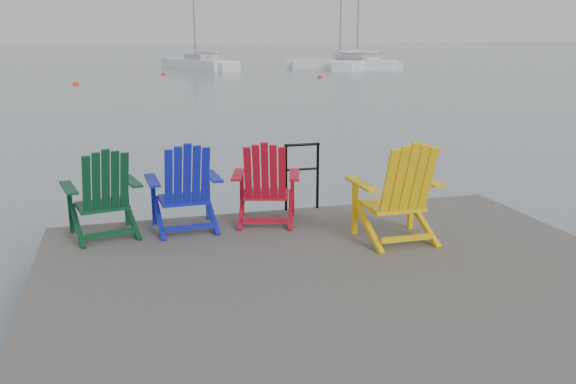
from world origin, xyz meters
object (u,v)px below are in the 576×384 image
object	(u,v)px
handrail	(302,170)
sailboat_mid	(356,64)
chair_yellow	(399,191)
sailboat_far	(345,65)
chair_blue	(185,186)
buoy_a	(399,160)
buoy_d	(163,75)
chair_green	(103,193)
buoy_b	(76,85)
chair_red	(266,182)
buoy_c	(320,78)
sailboat_near	(199,65)

from	to	relation	value
handrail	sailboat_mid	distance (m)	45.49
chair_yellow	sailboat_far	bearing A→B (deg)	69.31
chair_blue	chair_yellow	xyz separation A→B (m)	(2.26, -1.05, 0.04)
buoy_a	buoy_d	world-z (taller)	buoy_a
chair_green	buoy_b	xyz separation A→B (m)	(-1.92, 29.93, -1.03)
chair_green	chair_red	size ratio (longest dim) A/B	1.01
chair_green	buoy_a	distance (m)	8.47
chair_yellow	buoy_c	world-z (taller)	chair_yellow
chair_blue	chair_red	world-z (taller)	chair_blue
chair_yellow	buoy_d	distance (m)	39.11
buoy_a	buoy_c	xyz separation A→B (m)	(7.10, 26.67, 0.00)
chair_red	sailboat_far	xyz separation A→B (m)	(16.74, 41.05, -0.67)
sailboat_far	handrail	bearing A→B (deg)	-167.83
sailboat_near	buoy_d	xyz separation A→B (m)	(-3.44, -6.66, -0.35)
chair_blue	sailboat_mid	xyz separation A→B (m)	(19.21, 42.42, -0.69)
sailboat_mid	buoy_c	world-z (taller)	sailboat_mid
chair_yellow	buoy_a	world-z (taller)	chair_yellow
buoy_b	buoy_d	size ratio (longest dim) A/B	1.19
handrail	chair_yellow	xyz separation A→B (m)	(0.66, -1.54, 0.04)
chair_blue	buoy_a	bearing A→B (deg)	42.37
sailboat_near	buoy_c	distance (m)	14.11
buoy_d	chair_blue	bearing A→B (deg)	-94.04
chair_red	buoy_d	bearing A→B (deg)	103.72
buoy_a	buoy_d	bearing A→B (deg)	94.85
chair_blue	chair_yellow	bearing A→B (deg)	-27.68
sailboat_mid	chair_red	bearing A→B (deg)	-79.29
chair_yellow	sailboat_far	distance (m)	44.87
chair_blue	chair_yellow	world-z (taller)	chair_yellow
sailboat_near	sailboat_mid	xyz separation A→B (m)	(13.09, -2.27, 0.00)
sailboat_far	sailboat_near	bearing A→B (deg)	106.43
chair_red	chair_yellow	distance (m)	1.66
chair_red	chair_yellow	bearing A→B (deg)	-23.60
chair_yellow	buoy_a	xyz separation A→B (m)	(3.20, 6.52, -1.08)
chair_green	chair_red	xyz separation A→B (m)	(1.92, 0.00, -0.01)
chair_green	buoy_b	distance (m)	30.01
sailboat_near	buoy_b	bearing A→B (deg)	-143.21
buoy_b	sailboat_far	bearing A→B (deg)	28.40
chair_green	sailboat_mid	bearing A→B (deg)	53.04
sailboat_near	buoy_c	world-z (taller)	sailboat_near
handrail	chair_red	world-z (taller)	chair_red
chair_yellow	sailboat_mid	size ratio (longest dim) A/B	0.09
chair_red	sailboat_mid	distance (m)	46.17
chair_yellow	buoy_b	bearing A→B (deg)	98.84
sailboat_far	buoy_d	xyz separation A→B (m)	(-15.04, -3.02, -0.36)
chair_green	buoy_d	size ratio (longest dim) A/B	3.24
sailboat_mid	buoy_d	distance (m)	17.10
chair_blue	sailboat_mid	bearing A→B (deg)	62.93
sailboat_near	sailboat_far	world-z (taller)	sailboat_near
chair_red	buoy_a	world-z (taller)	chair_red
sailboat_near	buoy_d	bearing A→B (deg)	-139.22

